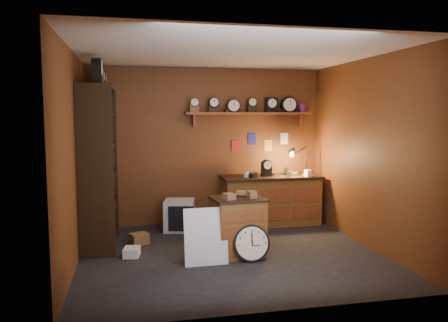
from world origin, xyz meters
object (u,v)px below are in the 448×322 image
at_px(workbench, 271,197).
at_px(low_cabinet, 238,224).
at_px(big_round_clock, 251,243).
at_px(shelving_unit, 97,159).

xyz_separation_m(workbench, low_cabinet, (-0.96, -1.52, -0.05)).
height_order(low_cabinet, big_round_clock, low_cabinet).
relative_size(shelving_unit, workbench, 1.50).
distance_m(shelving_unit, workbench, 2.99).
relative_size(shelving_unit, low_cabinet, 2.94).
xyz_separation_m(workbench, big_round_clock, (-0.85, -1.82, -0.24)).
height_order(workbench, big_round_clock, workbench).
height_order(workbench, low_cabinet, workbench).
bearing_deg(workbench, big_round_clock, -115.18).
height_order(shelving_unit, big_round_clock, shelving_unit).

